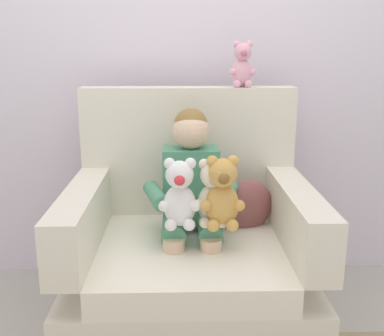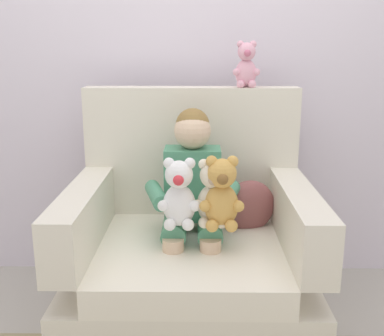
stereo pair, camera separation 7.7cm
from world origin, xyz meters
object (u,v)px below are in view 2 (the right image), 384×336
armchair (191,256)px  plush_pink_on_backrest (246,66)px  throw_pillow (249,206)px  plush_white (179,195)px  plush_cream (213,195)px  seated_child (192,190)px  plush_honey (222,195)px

armchair → plush_pink_on_backrest: (0.27, 0.34, 0.87)m
plush_pink_on_backrest → throw_pillow: 0.69m
plush_white → plush_cream: plush_white is taller
armchair → seated_child: bearing=71.4°
armchair → plush_honey: (0.13, -0.17, 0.36)m
plush_cream → plush_honey: (0.04, -0.04, 0.01)m
armchair → plush_pink_on_backrest: bearing=51.3°
seated_child → plush_white: bearing=-112.5°
seated_child → plush_white: (-0.05, -0.19, 0.04)m
seated_child → throw_pillow: size_ratio=3.17×
plush_white → throw_pillow: 0.46m
armchair → seated_child: size_ratio=1.34×
armchair → plush_honey: armchair is taller
seated_child → plush_honey: (0.12, -0.20, 0.04)m
armchair → plush_pink_on_backrest: size_ratio=4.87×
armchair → seated_child: 0.32m
plush_honey → plush_cream: bearing=117.6°
plush_cream → throw_pillow: size_ratio=1.11×
plush_cream → plush_honey: bearing=-24.2°
plush_white → plush_pink_on_backrest: 0.78m
plush_cream → plush_honey: plush_honey is taller
seated_child → throw_pillow: bearing=13.1°
plush_cream → plush_white: bearing=-148.0°
plush_cream → plush_pink_on_backrest: (0.17, 0.48, 0.52)m
armchair → plush_cream: size_ratio=3.82×
seated_child → plush_honey: 0.24m
armchair → seated_child: armchair is taller
armchair → plush_honey: size_ratio=3.54×
seated_child → plush_pink_on_backrest: bearing=43.5°
armchair → plush_pink_on_backrest: plush_pink_on_backrest is taller
plush_white → plush_pink_on_backrest: (0.32, 0.50, 0.51)m
plush_honey → plush_pink_on_backrest: bearing=58.6°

